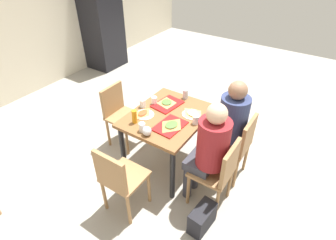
# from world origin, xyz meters

# --- Properties ---
(ground_plane) EXTENTS (10.00, 10.00, 0.02)m
(ground_plane) POSITION_xyz_m (0.00, 0.00, -0.01)
(ground_plane) COLOR #9E998E
(main_table) EXTENTS (1.02, 0.82, 0.76)m
(main_table) POSITION_xyz_m (0.00, 0.00, 0.65)
(main_table) COLOR brown
(main_table) RESTS_ON ground_plane
(chair_near_left) EXTENTS (0.40, 0.40, 0.87)m
(chair_near_left) POSITION_xyz_m (-0.25, -0.80, 0.51)
(chair_near_left) COLOR #9E7247
(chair_near_left) RESTS_ON ground_plane
(chair_near_right) EXTENTS (0.40, 0.40, 0.87)m
(chair_near_right) POSITION_xyz_m (0.25, -0.80, 0.51)
(chair_near_right) COLOR #9E7247
(chair_near_right) RESTS_ON ground_plane
(chair_far_side) EXTENTS (0.40, 0.40, 0.87)m
(chair_far_side) POSITION_xyz_m (0.00, 0.80, 0.51)
(chair_far_side) COLOR #9E7247
(chair_far_side) RESTS_ON ground_plane
(chair_left_end) EXTENTS (0.40, 0.40, 0.87)m
(chair_left_end) POSITION_xyz_m (-0.89, 0.00, 0.51)
(chair_left_end) COLOR #9E7247
(chair_left_end) RESTS_ON ground_plane
(person_in_red) EXTENTS (0.32, 0.42, 1.28)m
(person_in_red) POSITION_xyz_m (-0.25, -0.66, 0.76)
(person_in_red) COLOR #383842
(person_in_red) RESTS_ON ground_plane
(person_in_brown_jacket) EXTENTS (0.32, 0.42, 1.28)m
(person_in_brown_jacket) POSITION_xyz_m (0.25, -0.66, 0.76)
(person_in_brown_jacket) COLOR #383842
(person_in_brown_jacket) RESTS_ON ground_plane
(tray_red_near) EXTENTS (0.38, 0.28, 0.02)m
(tray_red_near) POSITION_xyz_m (-0.18, -0.14, 0.77)
(tray_red_near) COLOR red
(tray_red_near) RESTS_ON main_table
(tray_red_far) EXTENTS (0.39, 0.31, 0.02)m
(tray_red_far) POSITION_xyz_m (0.18, 0.12, 0.77)
(tray_red_far) COLOR red
(tray_red_far) RESTS_ON main_table
(paper_plate_center) EXTENTS (0.22, 0.22, 0.01)m
(paper_plate_center) POSITION_xyz_m (-0.15, 0.23, 0.76)
(paper_plate_center) COLOR white
(paper_plate_center) RESTS_ON main_table
(paper_plate_near_edge) EXTENTS (0.22, 0.22, 0.01)m
(paper_plate_near_edge) POSITION_xyz_m (0.15, -0.23, 0.76)
(paper_plate_near_edge) COLOR white
(paper_plate_near_edge) RESTS_ON main_table
(pizza_slice_a) EXTENTS (0.24, 0.19, 0.02)m
(pizza_slice_a) POSITION_xyz_m (-0.17, -0.16, 0.78)
(pizza_slice_a) COLOR #C68C47
(pizza_slice_a) RESTS_ON tray_red_near
(pizza_slice_b) EXTENTS (0.27, 0.26, 0.02)m
(pizza_slice_b) POSITION_xyz_m (0.19, 0.14, 0.78)
(pizza_slice_b) COLOR tan
(pizza_slice_b) RESTS_ON tray_red_far
(pizza_slice_c) EXTENTS (0.21, 0.14, 0.02)m
(pizza_slice_c) POSITION_xyz_m (-0.16, 0.25, 0.78)
(pizza_slice_c) COLOR #C68C47
(pizza_slice_c) RESTS_ON paper_plate_center
(pizza_slice_d) EXTENTS (0.25, 0.27, 0.02)m
(pizza_slice_d) POSITION_xyz_m (0.16, -0.24, 0.78)
(pizza_slice_d) COLOR #DBAD60
(pizza_slice_d) RESTS_ON paper_plate_near_edge
(plastic_cup_a) EXTENTS (0.07, 0.07, 0.10)m
(plastic_cup_a) POSITION_xyz_m (-0.03, 0.35, 0.81)
(plastic_cup_a) COLOR white
(plastic_cup_a) RESTS_ON main_table
(plastic_cup_b) EXTENTS (0.07, 0.07, 0.10)m
(plastic_cup_b) POSITION_xyz_m (0.03, -0.35, 0.81)
(plastic_cup_b) COLOR white
(plastic_cup_b) RESTS_ON main_table
(plastic_cup_c) EXTENTS (0.07, 0.07, 0.10)m
(plastic_cup_c) POSITION_xyz_m (-0.41, 0.06, 0.81)
(plastic_cup_c) COLOR white
(plastic_cup_c) RESTS_ON main_table
(plastic_cup_d) EXTENTS (0.07, 0.07, 0.10)m
(plastic_cup_d) POSITION_xyz_m (0.10, 0.27, 0.81)
(plastic_cup_d) COLOR white
(plastic_cup_d) RESTS_ON main_table
(soda_can) EXTENTS (0.07, 0.07, 0.12)m
(soda_can) POSITION_xyz_m (0.43, 0.02, 0.82)
(soda_can) COLOR #B7BCC6
(soda_can) RESTS_ON main_table
(condiment_bottle) EXTENTS (0.06, 0.06, 0.16)m
(condiment_bottle) POSITION_xyz_m (-0.33, 0.23, 0.84)
(condiment_bottle) COLOR orange
(condiment_bottle) RESTS_ON main_table
(foil_bundle) EXTENTS (0.10, 0.10, 0.10)m
(foil_bundle) POSITION_xyz_m (-0.43, -0.02, 0.81)
(foil_bundle) COLOR silver
(foil_bundle) RESTS_ON main_table
(handbag) EXTENTS (0.33, 0.19, 0.28)m
(handbag) POSITION_xyz_m (-0.60, -0.81, 0.14)
(handbag) COLOR black
(handbag) RESTS_ON ground_plane
(drink_fridge) EXTENTS (0.70, 0.60, 1.90)m
(drink_fridge) POSITION_xyz_m (1.85, 2.85, 0.95)
(drink_fridge) COLOR black
(drink_fridge) RESTS_ON ground_plane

